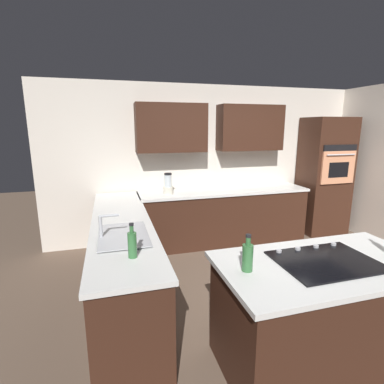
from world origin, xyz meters
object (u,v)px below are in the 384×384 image
Objects in this scene: oil_bottle at (248,256)px; blender at (168,185)px; sink_unit at (122,235)px; dish_soap_bottle at (132,244)px; wall_oven at (324,176)px; cooktop at (325,261)px.

blender is at bearing -88.62° from oil_bottle.
blender is (-0.78, -1.68, 0.12)m from sink_unit.
sink_unit is at bearing -83.05° from dish_soap_bottle.
wall_oven is at bearing -155.29° from sink_unit.
wall_oven is at bearing -129.41° from cooktop.
dish_soap_bottle is (0.72, 2.16, -0.03)m from blender.
wall_oven reaches higher than cooktop.
cooktop is (2.19, 2.66, -0.14)m from wall_oven.
oil_bottle is at bearing 91.38° from blender.
blender reaches higher than cooktop.
blender reaches higher than sink_unit.
wall_oven is at bearing -179.74° from blender.
dish_soap_bottle is at bearing 96.95° from sink_unit.
wall_oven reaches higher than blender.
sink_unit is 0.49m from dish_soap_bottle.
blender reaches higher than oil_bottle.
sink_unit is 2.43× the size of dish_soap_bottle.
sink_unit is 1.78m from cooktop.
sink_unit is 1.26m from oil_bottle.
wall_oven is 7.49× the size of oil_bottle.
oil_bottle is at bearing 149.99° from dish_soap_bottle.
oil_bottle is at bearing 132.08° from sink_unit.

